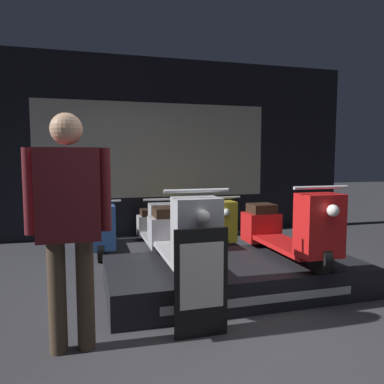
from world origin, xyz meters
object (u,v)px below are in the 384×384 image
at_px(scooter_display_left, 180,235).
at_px(scooter_backrow_1, 156,227).
at_px(person_left_browsing, 69,212).
at_px(price_sign_board, 201,283).
at_px(scooter_backrow_0, 99,230).
at_px(scooter_backrow_2, 209,224).
at_px(scooter_display_right, 288,229).

height_order(scooter_display_left, scooter_backrow_1, scooter_display_left).
xyz_separation_m(person_left_browsing, price_sign_board, (0.98, -0.06, -0.60)).
bearing_deg(scooter_display_left, scooter_backrow_0, 108.99).
height_order(scooter_display_left, scooter_backrow_2, scooter_display_left).
height_order(scooter_display_right, person_left_browsing, person_left_browsing).
distance_m(scooter_display_left, scooter_backrow_0, 2.28).
height_order(scooter_backrow_1, price_sign_board, price_sign_board).
bearing_deg(scooter_backrow_2, scooter_backrow_0, 180.00).
bearing_deg(scooter_backrow_0, scooter_backrow_2, 0.00).
bearing_deg(scooter_backrow_0, price_sign_board, -77.07).
distance_m(scooter_backrow_1, price_sign_board, 3.00).
distance_m(scooter_backrow_0, scooter_backrow_1, 0.88).
bearing_deg(scooter_backrow_2, scooter_display_right, -84.88).
xyz_separation_m(scooter_display_left, price_sign_board, (-0.05, -0.86, -0.20)).
xyz_separation_m(scooter_display_right, scooter_backrow_2, (-0.19, 2.14, -0.32)).
relative_size(scooter_backrow_1, price_sign_board, 1.87).
distance_m(scooter_backrow_0, price_sign_board, 3.08).
relative_size(scooter_display_right, person_left_browsing, 0.94).
distance_m(scooter_backrow_1, scooter_backrow_2, 0.88).
bearing_deg(scooter_display_left, scooter_display_right, 0.00).
bearing_deg(scooter_backrow_1, scooter_display_right, -63.36).
xyz_separation_m(scooter_display_left, scooter_backrow_1, (0.15, 2.14, -0.32)).
height_order(scooter_backrow_2, price_sign_board, price_sign_board).
relative_size(scooter_backrow_2, price_sign_board, 1.87).
height_order(scooter_display_left, scooter_display_right, same).
xyz_separation_m(scooter_backrow_0, price_sign_board, (0.69, -3.00, 0.11)).
bearing_deg(scooter_backrow_0, scooter_display_left, -71.01).
height_order(scooter_display_left, person_left_browsing, person_left_browsing).
relative_size(scooter_display_left, person_left_browsing, 0.94).
xyz_separation_m(scooter_display_left, scooter_backrow_2, (1.03, 2.14, -0.32)).
distance_m(person_left_browsing, price_sign_board, 1.15).
bearing_deg(scooter_backrow_1, scooter_backrow_2, 0.00).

